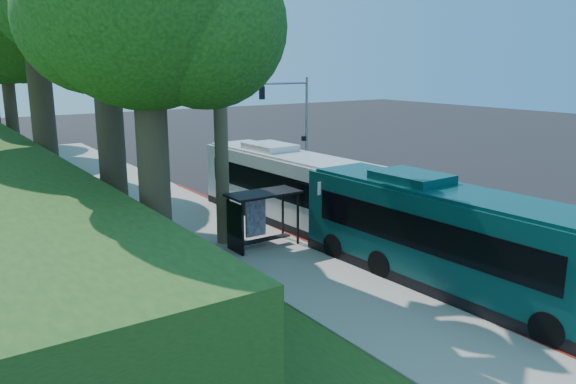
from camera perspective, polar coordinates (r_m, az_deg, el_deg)
ground at (r=31.22m, az=5.57°, el=-1.93°), size 140.00×140.00×0.00m
sidewalk at (r=27.27m, az=-6.33°, el=-4.04°), size 4.50×70.00×0.12m
red_curb at (r=25.22m, az=2.64°, el=-5.38°), size 0.25×30.00×0.13m
grass_verge at (r=29.90m, az=-20.65°, el=-3.34°), size 8.00×70.00×0.06m
bus_shelter at (r=24.41m, az=-3.17°, el=-1.75°), size 3.20×1.51×2.55m
stop_sign_pole at (r=23.65m, az=3.37°, el=-1.54°), size 0.35×0.06×3.17m
traffic_signal_pole at (r=40.58m, az=0.73°, el=7.94°), size 4.10×0.30×7.00m
tree_2 at (r=39.86m, az=-24.29°, el=15.45°), size 8.82×8.40×15.12m
tree_4 at (r=55.68m, az=-26.80°, el=13.43°), size 8.40×8.00×14.14m
tree_5 at (r=63.72m, az=-26.87°, el=12.51°), size 7.35×7.00×12.86m
tree_6 at (r=18.35m, az=-14.05°, el=17.92°), size 7.56×7.20×13.74m
white_bus at (r=28.17m, az=0.55°, el=0.46°), size 3.34×13.13×3.88m
teal_bus at (r=20.87m, az=16.48°, el=-4.48°), size 3.37×13.42×3.97m
pickup at (r=35.34m, az=2.33°, el=1.28°), size 4.10×6.50×1.67m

